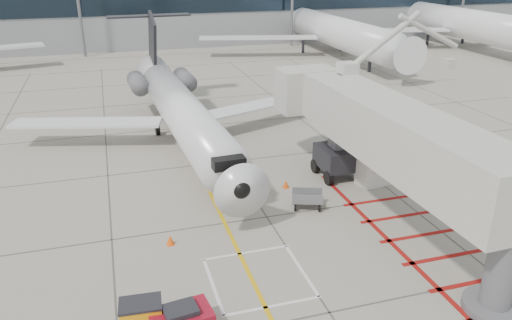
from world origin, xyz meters
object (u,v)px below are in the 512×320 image
object	(u,v)px
jet_bridge	(403,151)
spill_bin	(142,317)
pushback_tug	(181,320)
regional_jet	(189,100)

from	to	relation	value
jet_bridge	spill_bin	world-z (taller)	jet_bridge
jet_bridge	pushback_tug	world-z (taller)	jet_bridge
regional_jet	pushback_tug	bearing A→B (deg)	-104.26
jet_bridge	spill_bin	distance (m)	14.24
regional_jet	spill_bin	distance (m)	17.59
pushback_tug	spill_bin	xyz separation A→B (m)	(-1.37, 0.63, -0.00)
jet_bridge	regional_jet	bearing A→B (deg)	122.71
jet_bridge	spill_bin	bearing A→B (deg)	-163.53
regional_jet	spill_bin	xyz separation A→B (m)	(-4.77, -16.58, -3.40)
regional_jet	spill_bin	size ratio (longest dim) A/B	20.71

